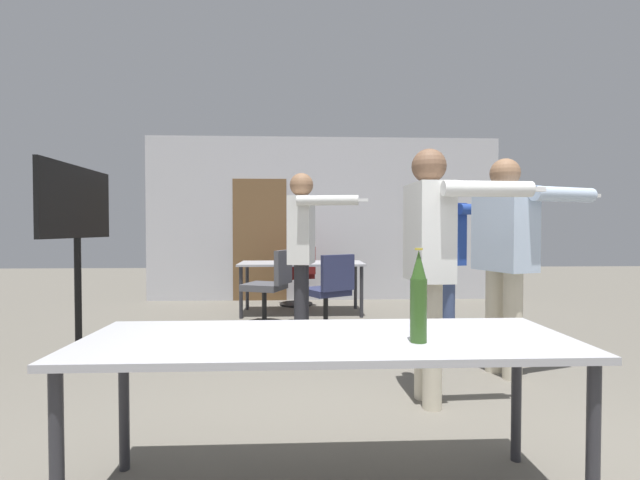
{
  "coord_description": "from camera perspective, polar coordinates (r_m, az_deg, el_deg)",
  "views": [
    {
      "loc": [
        -0.39,
        -1.5,
        1.2
      ],
      "look_at": [
        -0.22,
        2.45,
        1.1
      ],
      "focal_mm": 24.0,
      "sensor_mm": 36.0,
      "label": 1
    }
  ],
  "objects": [
    {
      "name": "back_wall",
      "position": [
        7.3,
        0.4,
        2.78
      ],
      "size": [
        5.98,
        0.12,
        2.76
      ],
      "color": "#BCBCC1",
      "rests_on": "ground_plane"
    },
    {
      "name": "conference_table_near",
      "position": [
        1.93,
        1.0,
        -14.6
      ],
      "size": [
        2.11,
        0.7,
        0.73
      ],
      "color": "#A8A8AD",
      "rests_on": "ground_plane"
    },
    {
      "name": "conference_table_far",
      "position": [
        6.11,
        -2.47,
        -3.63
      ],
      "size": [
        1.75,
        0.77,
        0.73
      ],
      "color": "#A8A8AD",
      "rests_on": "ground_plane"
    },
    {
      "name": "tv_screen",
      "position": [
        4.49,
        -29.66,
        0.59
      ],
      "size": [
        0.44,
        1.2,
        1.78
      ],
      "rotation": [
        0.0,
        0.0,
        1.57
      ],
      "color": "black",
      "rests_on": "ground_plane"
    },
    {
      "name": "person_left_plaid",
      "position": [
        4.3,
        -2.28,
        -0.14
      ],
      "size": [
        0.77,
        0.68,
        1.76
      ],
      "rotation": [
        0.0,
        0.0,
        -1.75
      ],
      "color": "#28282D",
      "rests_on": "ground_plane"
    },
    {
      "name": "person_near_casual",
      "position": [
        3.81,
        23.52,
        -0.71
      ],
      "size": [
        0.94,
        0.68,
        1.77
      ],
      "rotation": [
        0.0,
        0.0,
        -1.27
      ],
      "color": "beige",
      "rests_on": "ground_plane"
    },
    {
      "name": "person_far_watching",
      "position": [
        4.8,
        16.25,
        -0.79
      ],
      "size": [
        0.89,
        0.66,
        1.7
      ],
      "rotation": [
        0.0,
        0.0,
        -1.3
      ],
      "color": "#3D4C75",
      "rests_on": "ground_plane"
    },
    {
      "name": "person_center_tall",
      "position": [
        3.02,
        14.52,
        -1.22
      ],
      "size": [
        0.81,
        0.62,
        1.75
      ],
      "rotation": [
        0.0,
        0.0,
        -1.52
      ],
      "color": "beige",
      "rests_on": "ground_plane"
    },
    {
      "name": "office_chair_near_pushed",
      "position": [
        6.73,
        -3.0,
        -5.09
      ],
      "size": [
        0.6,
        0.64,
        0.93
      ],
      "rotation": [
        0.0,
        0.0,
        0.35
      ],
      "color": "black",
      "rests_on": "ground_plane"
    },
    {
      "name": "office_chair_far_right",
      "position": [
        5.17,
        1.23,
        -7.28
      ],
      "size": [
        0.65,
        0.67,
        0.9
      ],
      "rotation": [
        0.0,
        0.0,
        0.52
      ],
      "color": "black",
      "rests_on": "ground_plane"
    },
    {
      "name": "office_chair_side_rolled",
      "position": [
        5.4,
        -6.71,
        -6.61
      ],
      "size": [
        0.64,
        0.6,
        0.94
      ],
      "rotation": [
        0.0,
        0.0,
        1.22
      ],
      "color": "black",
      "rests_on": "ground_plane"
    },
    {
      "name": "beer_bottle",
      "position": [
        1.83,
        13.0,
        -7.53
      ],
      "size": [
        0.07,
        0.07,
        0.39
      ],
      "color": "#2D511E",
      "rests_on": "conference_table_near"
    },
    {
      "name": "drink_cup",
      "position": [
        6.17,
        -4.01,
        -2.54
      ],
      "size": [
        0.08,
        0.08,
        0.09
      ],
      "color": "#232328",
      "rests_on": "conference_table_far"
    }
  ]
}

